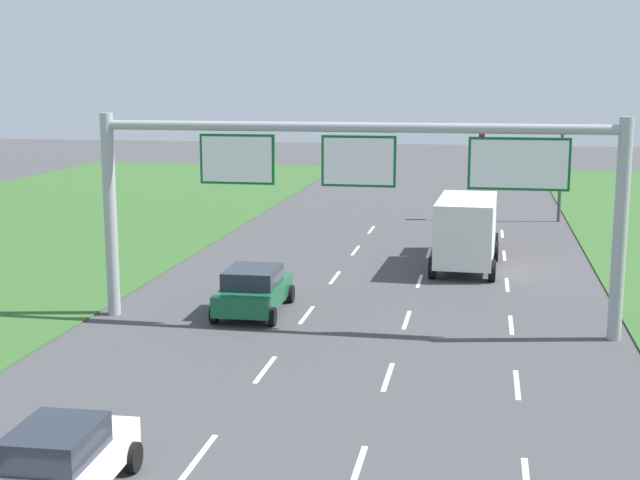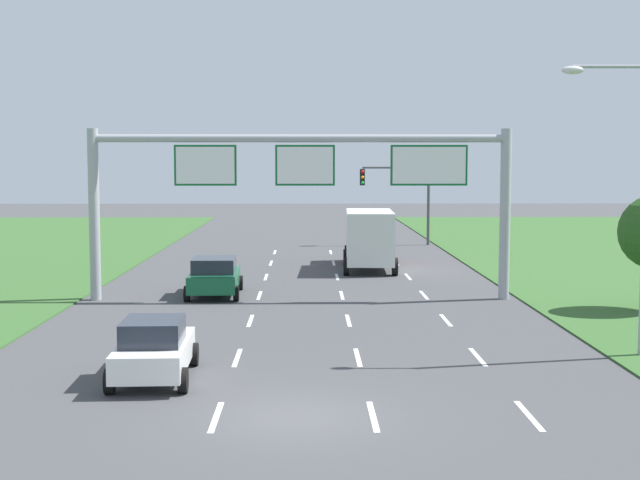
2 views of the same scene
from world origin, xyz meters
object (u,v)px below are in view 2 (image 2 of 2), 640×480
(box_truck, at_px, (369,237))
(sign_gantry, at_px, (306,180))
(car_near_red, at_px, (215,276))
(traffic_light_mast, at_px, (400,188))
(car_lead_silver, at_px, (154,349))
(street_lamp, at_px, (633,182))

(box_truck, xyz_separation_m, sign_gantry, (-3.30, -10.65, 3.25))
(car_near_red, distance_m, box_truck, 11.99)
(sign_gantry, xyz_separation_m, traffic_light_mast, (6.32, 23.89, -1.06))
(car_lead_silver, bearing_deg, street_lamp, 8.67)
(car_lead_silver, bearing_deg, box_truck, 71.20)
(car_near_red, relative_size, street_lamp, 0.51)
(car_near_red, height_order, street_lamp, street_lamp)
(car_near_red, xyz_separation_m, box_truck, (7.20, 9.55, 0.85))
(car_lead_silver, xyz_separation_m, sign_gantry, (3.96, 13.43, 4.12))
(car_near_red, bearing_deg, box_truck, 51.63)
(car_lead_silver, height_order, sign_gantry, sign_gantry)
(car_near_red, bearing_deg, traffic_light_mast, 64.48)
(car_near_red, distance_m, traffic_light_mast, 25.15)
(car_lead_silver, bearing_deg, traffic_light_mast, 72.57)
(car_lead_silver, distance_m, traffic_light_mast, 38.83)
(car_near_red, bearing_deg, sign_gantry, -17.14)
(box_truck, bearing_deg, sign_gantry, -105.03)
(car_near_red, distance_m, street_lamp, 18.40)
(box_truck, relative_size, traffic_light_mast, 1.37)
(box_truck, height_order, traffic_light_mast, traffic_light_mast)
(box_truck, xyz_separation_m, street_lamp, (6.08, -21.57, 3.39))
(box_truck, relative_size, street_lamp, 0.90)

